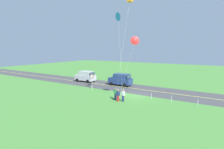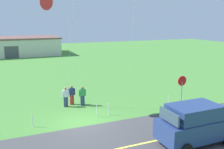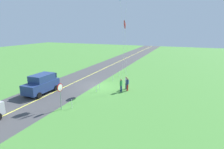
# 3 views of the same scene
# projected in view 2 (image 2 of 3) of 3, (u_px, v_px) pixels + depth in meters

# --- Properties ---
(ground_plane) EXTENTS (120.00, 120.00, 0.10)m
(ground_plane) POSITION_uv_depth(u_px,v_px,m) (83.00, 124.00, 16.61)
(ground_plane) COLOR #478438
(car_suv_foreground) EXTENTS (4.40, 2.12, 2.24)m
(car_suv_foreground) POSITION_uv_depth(u_px,v_px,m) (196.00, 123.00, 13.69)
(car_suv_foreground) COLOR navy
(car_suv_foreground) RESTS_ON ground
(stop_sign) EXTENTS (0.76, 0.08, 2.56)m
(stop_sign) POSITION_uv_depth(u_px,v_px,m) (182.00, 86.00, 19.14)
(stop_sign) COLOR gray
(stop_sign) RESTS_ON ground
(person_adult_near) EXTENTS (0.58, 0.22, 1.60)m
(person_adult_near) POSITION_uv_depth(u_px,v_px,m) (82.00, 95.00, 19.90)
(person_adult_near) COLOR navy
(person_adult_near) RESTS_ON ground
(person_adult_companion) EXTENTS (0.58, 0.22, 1.60)m
(person_adult_companion) POSITION_uv_depth(u_px,v_px,m) (72.00, 94.00, 20.14)
(person_adult_companion) COLOR red
(person_adult_companion) RESTS_ON ground
(person_child_watcher) EXTENTS (0.58, 0.22, 1.60)m
(person_child_watcher) POSITION_uv_depth(u_px,v_px,m) (66.00, 96.00, 19.61)
(person_child_watcher) COLOR navy
(person_child_watcher) RESTS_ON ground
(kite_blue_mid) EXTENTS (2.37, 1.42, 8.47)m
(kite_blue_mid) POSITION_uv_depth(u_px,v_px,m) (46.00, 2.00, 17.05)
(kite_blue_mid) COLOR silver
(kite_blue_mid) RESTS_ON ground
(warehouse_distant) EXTENTS (18.36, 10.20, 3.50)m
(warehouse_distant) POSITION_uv_depth(u_px,v_px,m) (11.00, 46.00, 49.18)
(warehouse_distant) COLOR beige
(warehouse_distant) RESTS_ON ground
(fence_post_2) EXTENTS (0.05, 0.05, 0.90)m
(fence_post_2) POSITION_uv_depth(u_px,v_px,m) (32.00, 120.00, 15.92)
(fence_post_2) COLOR silver
(fence_post_2) RESTS_ON ground
(fence_post_3) EXTENTS (0.05, 0.05, 0.90)m
(fence_post_3) POSITION_uv_depth(u_px,v_px,m) (97.00, 111.00, 17.60)
(fence_post_3) COLOR silver
(fence_post_3) RESTS_ON ground
(fence_post_4) EXTENTS (0.05, 0.05, 0.90)m
(fence_post_4) POSITION_uv_depth(u_px,v_px,m) (109.00, 109.00, 17.94)
(fence_post_4) COLOR silver
(fence_post_4) RESTS_ON ground
(fence_post_5) EXTENTS (0.05, 0.05, 0.90)m
(fence_post_5) POSITION_uv_depth(u_px,v_px,m) (168.00, 100.00, 19.92)
(fence_post_5) COLOR silver
(fence_post_5) RESTS_ON ground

